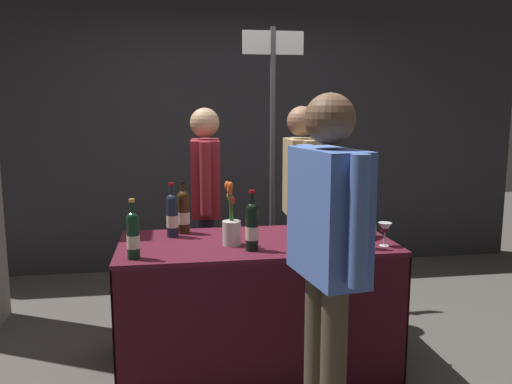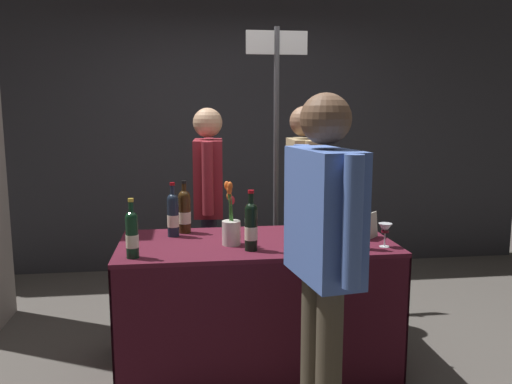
{
  "view_description": "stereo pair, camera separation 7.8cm",
  "coord_description": "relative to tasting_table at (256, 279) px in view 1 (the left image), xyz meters",
  "views": [
    {
      "loc": [
        -0.48,
        -3.01,
        1.58
      ],
      "look_at": [
        0.0,
        0.0,
        1.1
      ],
      "focal_mm": 36.33,
      "sensor_mm": 36.0,
      "label": 1
    },
    {
      "loc": [
        -0.41,
        -3.02,
        1.58
      ],
      "look_at": [
        0.0,
        0.0,
        1.1
      ],
      "focal_mm": 36.33,
      "sensor_mm": 36.0,
      "label": 2
    }
  ],
  "objects": [
    {
      "name": "booth_signpost",
      "position": [
        0.32,
        1.12,
        0.81
      ],
      "size": [
        0.49,
        0.04,
        2.22
      ],
      "color": "#47474C",
      "rests_on": "ground_plane"
    },
    {
      "name": "vendor_assistant",
      "position": [
        0.45,
        0.68,
        0.4
      ],
      "size": [
        0.22,
        0.55,
        1.61
      ],
      "rotation": [
        0.0,
        0.0,
        -1.6
      ],
      "color": "#4C4233",
      "rests_on": "ground_plane"
    },
    {
      "name": "vendor_presenter",
      "position": [
        -0.25,
        0.86,
        0.4
      ],
      "size": [
        0.24,
        0.59,
        1.6
      ],
      "rotation": [
        0.0,
        0.0,
        -1.63
      ],
      "color": "#2D3347",
      "rests_on": "ground_plane"
    },
    {
      "name": "display_bottle_3",
      "position": [
        0.55,
        -0.25,
        0.39
      ],
      "size": [
        0.07,
        0.07,
        0.35
      ],
      "color": "#38230F",
      "rests_on": "tasting_table"
    },
    {
      "name": "taster_foreground_right",
      "position": [
        0.2,
        -0.81,
        0.45
      ],
      "size": [
        0.28,
        0.64,
        1.66
      ],
      "rotation": [
        0.0,
        0.0,
        1.72
      ],
      "color": "#4C4233",
      "rests_on": "ground_plane"
    },
    {
      "name": "display_bottle_4",
      "position": [
        -0.7,
        -0.27,
        0.38
      ],
      "size": [
        0.07,
        0.07,
        0.32
      ],
      "color": "black",
      "rests_on": "tasting_table"
    },
    {
      "name": "display_bottle_1",
      "position": [
        -0.06,
        -0.21,
        0.39
      ],
      "size": [
        0.07,
        0.07,
        0.34
      ],
      "color": "black",
      "rests_on": "tasting_table"
    },
    {
      "name": "wine_glass_near_vendor",
      "position": [
        0.72,
        -0.24,
        0.35
      ],
      "size": [
        0.08,
        0.08,
        0.14
      ],
      "color": "silver",
      "rests_on": "tasting_table"
    },
    {
      "name": "featured_wine_bottle",
      "position": [
        -0.43,
        0.27,
        0.39
      ],
      "size": [
        0.08,
        0.08,
        0.34
      ],
      "color": "#38230F",
      "rests_on": "tasting_table"
    },
    {
      "name": "display_bottle_2",
      "position": [
        -0.5,
        0.18,
        0.39
      ],
      "size": [
        0.07,
        0.07,
        0.34
      ],
      "color": "#192333",
      "rests_on": "tasting_table"
    },
    {
      "name": "tasting_table",
      "position": [
        0.0,
        0.0,
        0.0
      ],
      "size": [
        1.64,
        0.78,
        0.8
      ],
      "color": "#4C1423",
      "rests_on": "ground_plane"
    },
    {
      "name": "display_bottle_0",
      "position": [
        0.31,
        0.14,
        0.39
      ],
      "size": [
        0.07,
        0.07,
        0.35
      ],
      "color": "black",
      "rests_on": "tasting_table"
    },
    {
      "name": "flower_vase",
      "position": [
        -0.16,
        -0.07,
        0.35
      ],
      "size": [
        0.11,
        0.11,
        0.38
      ],
      "color": "silver",
      "rests_on": "tasting_table"
    },
    {
      "name": "back_partition",
      "position": [
        0.0,
        2.13,
        0.82
      ],
      "size": [
        6.19,
        0.12,
        2.75
      ],
      "primitive_type": "cube",
      "color": "#2D2D33",
      "rests_on": "ground_plane"
    },
    {
      "name": "brochure_stand",
      "position": [
        0.71,
        -0.04,
        0.32
      ],
      "size": [
        0.14,
        0.13,
        0.16
      ],
      "primitive_type": "cube",
      "rotation": [
        -0.09,
        0.0,
        0.76
      ],
      "color": "silver",
      "rests_on": "tasting_table"
    },
    {
      "name": "ground_plane",
      "position": [
        0.0,
        0.0,
        -0.55
      ],
      "size": [
        12.0,
        12.0,
        0.0
      ],
      "primitive_type": "plane",
      "color": "#514C47"
    }
  ]
}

